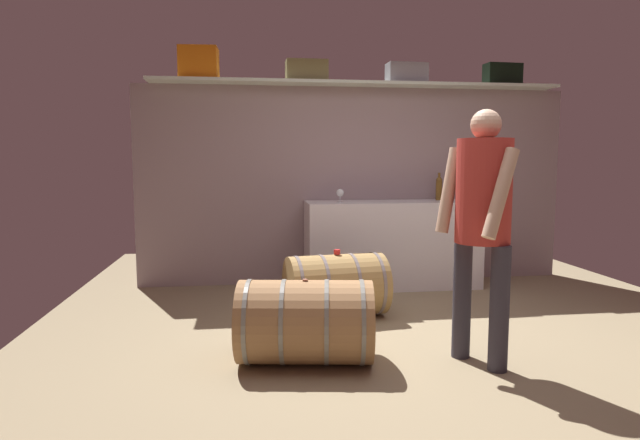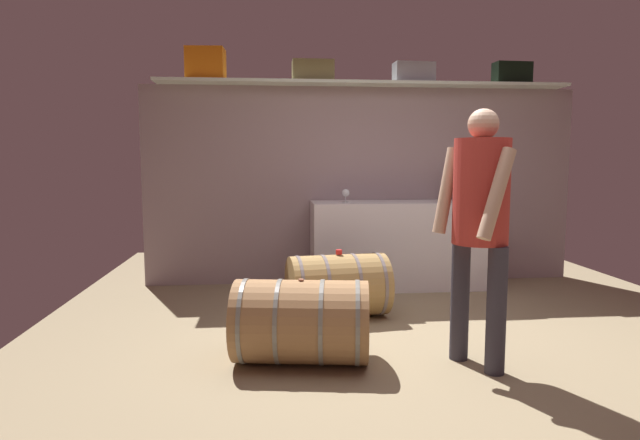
% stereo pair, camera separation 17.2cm
% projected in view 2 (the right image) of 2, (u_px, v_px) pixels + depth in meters
% --- Properties ---
extents(ground_plane, '(6.02, 7.78, 0.02)m').
position_uv_depth(ground_plane, '(396.00, 327.00, 4.51)').
color(ground_plane, '#8A7A5B').
extents(back_wall_panel, '(4.82, 0.10, 2.17)m').
position_uv_depth(back_wall_panel, '(362.00, 186.00, 6.09)').
color(back_wall_panel, gray).
rests_on(back_wall_panel, ground).
extents(high_shelf_board, '(4.43, 0.40, 0.03)m').
position_uv_depth(high_shelf_board, '(365.00, 84.00, 5.82)').
color(high_shelf_board, silver).
rests_on(high_shelf_board, back_wall_panel).
extents(toolcase_orange, '(0.41, 0.31, 0.33)m').
position_uv_depth(toolcase_orange, '(206.00, 64.00, 5.64)').
color(toolcase_orange, orange).
rests_on(toolcase_orange, high_shelf_board).
extents(toolcase_olive, '(0.44, 0.26, 0.22)m').
position_uv_depth(toolcase_olive, '(313.00, 71.00, 5.75)').
color(toolcase_olive, olive).
rests_on(toolcase_olive, high_shelf_board).
extents(toolcase_grey, '(0.44, 0.23, 0.22)m').
position_uv_depth(toolcase_grey, '(414.00, 73.00, 5.85)').
color(toolcase_grey, '#909299').
rests_on(toolcase_grey, high_shelf_board).
extents(toolcase_black, '(0.41, 0.20, 0.24)m').
position_uv_depth(toolcase_black, '(512.00, 73.00, 5.95)').
color(toolcase_black, black).
rests_on(toolcase_black, high_shelf_board).
extents(work_cabinet, '(1.86, 0.58, 0.93)m').
position_uv_depth(work_cabinet, '(398.00, 245.00, 5.84)').
color(work_cabinet, white).
rests_on(work_cabinet, ground).
extents(wine_bottle_dark, '(0.06, 0.06, 0.31)m').
position_uv_depth(wine_bottle_dark, '(482.00, 189.00, 5.70)').
color(wine_bottle_dark, black).
rests_on(wine_bottle_dark, work_cabinet).
extents(wine_bottle_amber, '(0.07, 0.07, 0.30)m').
position_uv_depth(wine_bottle_amber, '(446.00, 188.00, 5.95)').
color(wine_bottle_amber, brown).
rests_on(wine_bottle_amber, work_cabinet).
extents(wine_glass, '(0.08, 0.08, 0.14)m').
position_uv_depth(wine_glass, '(346.00, 193.00, 5.68)').
color(wine_glass, white).
rests_on(wine_glass, work_cabinet).
extents(wine_barrel_near, '(0.92, 0.66, 0.56)m').
position_uv_depth(wine_barrel_near, '(338.00, 286.00, 4.73)').
color(wine_barrel_near, '#9E7D47').
rests_on(wine_barrel_near, ground).
extents(wine_barrel_far, '(0.97, 0.69, 0.58)m').
position_uv_depth(wine_barrel_far, '(301.00, 322.00, 3.65)').
color(wine_barrel_far, '#966C44').
rests_on(wine_barrel_far, ground).
extents(tasting_cup, '(0.06, 0.06, 0.04)m').
position_uv_depth(tasting_cup, '(339.00, 252.00, 4.70)').
color(tasting_cup, red).
rests_on(tasting_cup, wine_barrel_near).
extents(winemaker_pouring, '(0.48, 0.56, 1.70)m').
position_uv_depth(winemaker_pouring, '(480.00, 211.00, 3.51)').
color(winemaker_pouring, '#32303B').
rests_on(winemaker_pouring, ground).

